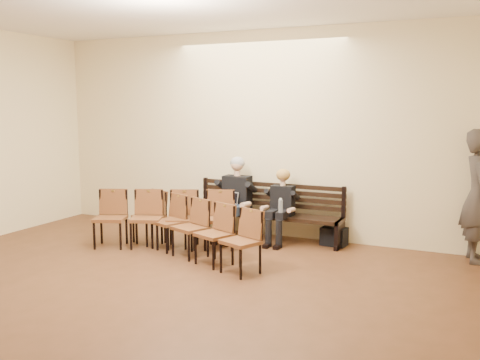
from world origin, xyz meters
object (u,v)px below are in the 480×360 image
object	(u,v)px
water_bottle	(280,212)
chair_row_back	(165,219)
seated_man	(235,198)
passerby	(479,186)
laptop	(226,207)
chair_row_front	(190,228)
seated_woman	(280,211)
bag	(334,236)
bench	(266,226)

from	to	relation	value
water_bottle	chair_row_back	size ratio (longest dim) A/B	0.11
seated_man	passerby	world-z (taller)	passerby
laptop	chair_row_back	world-z (taller)	chair_row_back
water_bottle	chair_row_front	distance (m)	1.48
seated_woman	passerby	bearing A→B (deg)	4.31
seated_man	passerby	xyz separation A→B (m)	(3.75, 0.22, 0.42)
bag	bench	bearing A→B (deg)	-175.00
water_bottle	passerby	size ratio (longest dim) A/B	0.11
seated_man	bench	bearing A→B (deg)	12.90
bag	passerby	xyz separation A→B (m)	(2.08, 0.00, 0.95)
bag	seated_woman	bearing A→B (deg)	-165.36
bench	chair_row_front	size ratio (longest dim) A/B	0.98
passerby	chair_row_front	bearing A→B (deg)	98.61
seated_man	seated_woman	world-z (taller)	seated_man
laptop	chair_row_back	distance (m)	1.06
bench	seated_woman	distance (m)	0.45
laptop	water_bottle	size ratio (longest dim) A/B	1.30
water_bottle	bench	bearing A→B (deg)	136.23
laptop	bag	size ratio (longest dim) A/B	0.76
seated_woman	chair_row_back	distance (m)	1.88
bag	chair_row_back	xyz separation A→B (m)	(-2.41, -1.24, 0.31)
bag	chair_row_front	bearing A→B (deg)	-139.29
passerby	chair_row_front	xyz separation A→B (m)	(-3.86, -1.53, -0.67)
seated_woman	laptop	distance (m)	0.90
bag	passerby	world-z (taller)	passerby
chair_row_back	bench	bearing A→B (deg)	19.82
chair_row_front	chair_row_back	xyz separation A→B (m)	(-0.63, 0.29, 0.02)
seated_man	chair_row_front	bearing A→B (deg)	-94.83
seated_man	chair_row_back	world-z (taller)	seated_man
water_bottle	passerby	bearing A→B (deg)	9.71
seated_man	water_bottle	world-z (taller)	seated_man
bench	seated_man	xyz separation A→B (m)	(-0.52, -0.12, 0.46)
laptop	chair_row_back	bearing A→B (deg)	-123.01
passerby	chair_row_back	distance (m)	4.70
passerby	bag	bearing A→B (deg)	76.96
water_bottle	seated_woman	bearing A→B (deg)	110.34
seated_man	bag	xyz separation A→B (m)	(1.67, 0.22, -0.54)
laptop	bag	bearing A→B (deg)	23.18
water_bottle	bag	size ratio (longest dim) A/B	0.59
bench	chair_row_back	distance (m)	1.72
seated_woman	chair_row_back	size ratio (longest dim) A/B	0.48
chair_row_front	water_bottle	bearing A→B (deg)	67.73
bench	passerby	size ratio (longest dim) A/B	1.18
water_bottle	passerby	world-z (taller)	passerby
seated_woman	chair_row_back	bearing A→B (deg)	-146.85
seated_woman	chair_row_front	world-z (taller)	seated_woman
seated_man	chair_row_back	xyz separation A→B (m)	(-0.74, -1.02, -0.23)
water_bottle	chair_row_back	xyz separation A→B (m)	(-1.67, -0.76, -0.11)
water_bottle	chair_row_back	distance (m)	1.84
chair_row_front	passerby	bearing A→B (deg)	44.01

